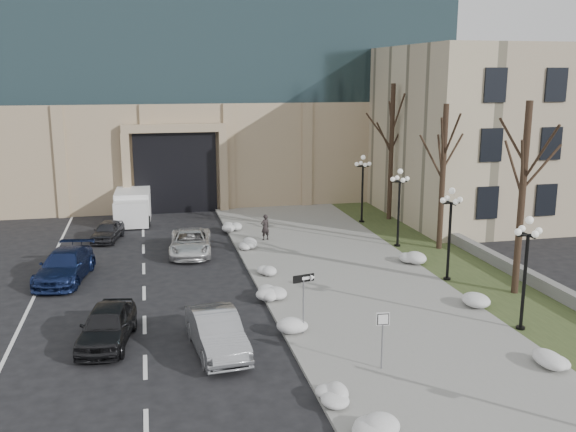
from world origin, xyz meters
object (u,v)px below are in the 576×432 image
car_a (107,325)px  car_c (65,266)px  car_b (217,332)px  lamppost_a (526,258)px  car_d (191,242)px  one_way_sign (307,285)px  car_e (108,231)px  keep_sign (383,328)px  lamppost_c (399,197)px  pedestrian (265,227)px  lamppost_b (450,222)px  box_truck (133,205)px  lamppost_d (363,180)px

car_a → car_c: bearing=115.3°
car_b → lamppost_a: 12.40m
car_d → one_way_sign: one_way_sign is taller
car_e → one_way_sign: 19.10m
keep_sign → lamppost_c: (6.76, 15.16, 1.47)m
car_b → car_c: car_b is taller
pedestrian → one_way_sign: bearing=62.7°
car_c → keep_sign: 17.63m
car_b → lamppost_a: bearing=-9.5°
keep_sign → car_d: bearing=114.2°
pedestrian → lamppost_c: lamppost_c is taller
one_way_sign → lamppost_b: bearing=17.6°
car_b → car_e: car_b is taller
lamppost_c → pedestrian: bearing=157.5°
car_c → one_way_sign: 13.86m
pedestrian → lamppost_a: bearing=91.7°
box_truck → keep_sign: 27.76m
car_a → box_truck: bearing=97.2°
car_a → lamppost_b: 16.85m
lamppost_d → lamppost_c: bearing=-90.0°
car_c → car_d: (6.49, 3.46, -0.07)m
car_b → lamppost_b: (12.16, 5.76, 2.31)m
box_truck → lamppost_c: lamppost_c is taller
pedestrian → keep_sign: (0.68, -18.24, 0.68)m
pedestrian → car_e: bearing=-37.7°
box_truck → lamppost_c: (15.42, -11.21, 2.04)m
keep_sign → lamppost_c: size_ratio=0.46×
pedestrian → keep_sign: bearing=69.0°
car_c → car_e: 7.88m
car_d → lamppost_a: bearing=-44.2°
lamppost_c → car_e: bearing=161.9°
pedestrian → box_truck: (-7.98, 8.12, 0.11)m
car_a → keep_sign: (9.42, -4.55, 0.85)m
lamppost_c → lamppost_a: bearing=-90.0°
car_d → lamppost_b: size_ratio=1.05×
lamppost_b → car_e: bearing=144.6°
car_e → lamppost_b: (16.93, -12.05, 2.46)m
car_b → lamppost_b: bearing=19.3°
car_a → box_truck: size_ratio=0.65×
car_c → pedestrian: pedestrian is taller
car_b → car_a: bearing=151.5°
car_a → lamppost_d: size_ratio=0.93×
box_truck → lamppost_a: 28.78m
lamppost_b → car_c: bearing=166.8°
car_a → lamppost_a: (16.18, -2.39, 2.32)m
car_c → box_truck: (3.20, 13.36, 0.27)m
car_d → one_way_sign: 13.42m
car_e → car_c: bearing=-89.4°
car_c → keep_sign: size_ratio=2.41×
lamppost_c → car_a: bearing=-146.7°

